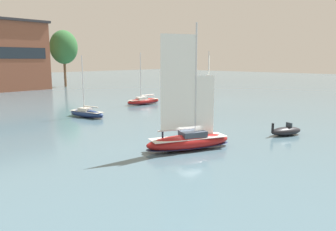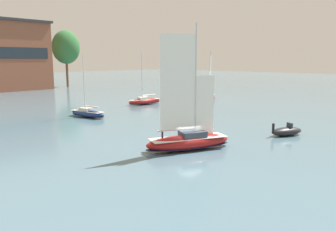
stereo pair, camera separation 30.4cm
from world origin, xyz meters
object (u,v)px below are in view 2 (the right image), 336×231
at_px(sailboat_moored_near_marina, 210,96).
at_px(channel_buoy, 181,119).
at_px(motor_tender, 287,131).
at_px(sailboat_moored_mid_channel, 145,101).
at_px(sailboat_moored_far_slip, 88,113).
at_px(tree_shore_right, 66,47).
at_px(sailboat_main, 189,140).

relative_size(sailboat_moored_near_marina, channel_buoy, 5.42).
relative_size(motor_tender, channel_buoy, 2.28).
bearing_deg(sailboat_moored_near_marina, sailboat_moored_mid_channel, 160.12).
distance_m(sailboat_moored_far_slip, channel_buoy, 16.66).
relative_size(sailboat_moored_far_slip, channel_buoy, 4.83).
relative_size(tree_shore_right, sailboat_moored_far_slip, 1.91).
distance_m(tree_shore_right, motor_tender, 91.29).
xyz_separation_m(sailboat_moored_near_marina, channel_buoy, (-27.02, -14.30, -0.09)).
height_order(sailboat_main, sailboat_moored_near_marina, sailboat_main).
height_order(sailboat_main, channel_buoy, sailboat_main).
distance_m(sailboat_main, sailboat_moored_mid_channel, 35.88).
xyz_separation_m(sailboat_main, sailboat_moored_near_marina, (36.46, 23.56, -0.13)).
height_order(tree_shore_right, sailboat_moored_near_marina, tree_shore_right).
bearing_deg(sailboat_moored_near_marina, sailboat_main, -147.13).
xyz_separation_m(sailboat_main, sailboat_moored_far_slip, (3.83, 24.95, -0.36)).
bearing_deg(channel_buoy, sailboat_moored_far_slip, 109.68).
bearing_deg(tree_shore_right, motor_tender, -103.10).
relative_size(sailboat_main, motor_tender, 2.77).
bearing_deg(sailboat_moored_mid_channel, motor_tender, -102.09).
height_order(motor_tender, channel_buoy, channel_buoy).
bearing_deg(motor_tender, sailboat_moored_far_slip, 107.86).
bearing_deg(tree_shore_right, sailboat_moored_near_marina, -87.58).
relative_size(sailboat_main, sailboat_moored_mid_channel, 1.22).
distance_m(sailboat_moored_near_marina, motor_tender, 36.65).
xyz_separation_m(sailboat_moored_far_slip, channel_buoy, (5.61, -15.69, 0.14)).
relative_size(sailboat_moored_mid_channel, motor_tender, 2.27).
xyz_separation_m(tree_shore_right, sailboat_main, (-33.95, -83.02, -12.49)).
relative_size(tree_shore_right, motor_tender, 4.04).
distance_m(sailboat_moored_near_marina, channel_buoy, 30.57).
bearing_deg(sailboat_moored_mid_channel, sailboat_moored_far_slip, -165.87).
bearing_deg(motor_tender, channel_buoy, 105.81).
bearing_deg(sailboat_moored_far_slip, motor_tender, -72.14).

